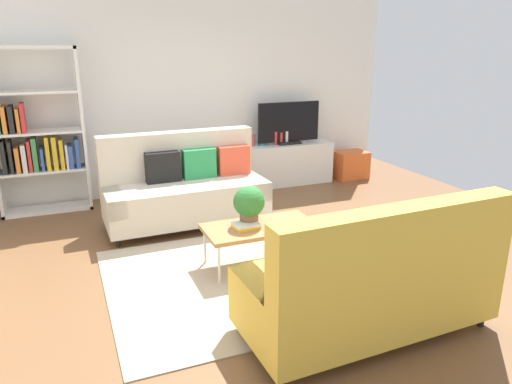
% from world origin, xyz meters
% --- Properties ---
extents(ground_plane, '(7.68, 7.68, 0.00)m').
position_xyz_m(ground_plane, '(0.00, 0.00, 0.00)').
color(ground_plane, brown).
extents(wall_far, '(6.40, 0.12, 2.90)m').
position_xyz_m(wall_far, '(0.00, 2.80, 1.45)').
color(wall_far, white).
rests_on(wall_far, ground_plane).
extents(area_rug, '(2.90, 2.20, 0.01)m').
position_xyz_m(area_rug, '(-0.07, -0.29, 0.01)').
color(area_rug, tan).
rests_on(area_rug, ground_plane).
extents(couch_beige, '(1.92, 0.88, 1.10)m').
position_xyz_m(couch_beige, '(-0.41, 1.33, 0.45)').
color(couch_beige, beige).
rests_on(couch_beige, ground_plane).
extents(couch_green, '(1.92, 0.90, 1.10)m').
position_xyz_m(couch_green, '(0.27, -1.52, 0.44)').
color(couch_green, gold).
rests_on(couch_green, ground_plane).
extents(coffee_table, '(1.10, 0.56, 0.42)m').
position_xyz_m(coffee_table, '(-0.02, -0.09, 0.39)').
color(coffee_table, '#9E7042').
rests_on(coffee_table, ground_plane).
extents(tv_console, '(1.40, 0.44, 0.64)m').
position_xyz_m(tv_console, '(1.52, 2.46, 0.32)').
color(tv_console, silver).
rests_on(tv_console, ground_plane).
extents(tv, '(1.00, 0.20, 0.64)m').
position_xyz_m(tv, '(1.52, 2.44, 0.95)').
color(tv, black).
rests_on(tv, tv_console).
extents(bookshelf, '(1.10, 0.36, 2.10)m').
position_xyz_m(bookshelf, '(-2.01, 2.48, 0.98)').
color(bookshelf, white).
rests_on(bookshelf, ground_plane).
extents(storage_trunk, '(0.52, 0.40, 0.44)m').
position_xyz_m(storage_trunk, '(2.62, 2.36, 0.22)').
color(storage_trunk, orange).
rests_on(storage_trunk, ground_plane).
extents(potted_plant, '(0.31, 0.31, 0.39)m').
position_xyz_m(potted_plant, '(-0.11, -0.03, 0.64)').
color(potted_plant, brown).
rests_on(potted_plant, coffee_table).
extents(table_book_0, '(0.26, 0.21, 0.03)m').
position_xyz_m(table_book_0, '(-0.17, -0.11, 0.43)').
color(table_book_0, gold).
rests_on(table_book_0, coffee_table).
extents(table_book_1, '(0.25, 0.19, 0.02)m').
position_xyz_m(table_book_1, '(-0.17, -0.11, 0.46)').
color(table_book_1, silver).
rests_on(table_book_1, table_book_0).
extents(vase_0, '(0.10, 0.10, 0.17)m').
position_xyz_m(vase_0, '(0.94, 2.51, 0.73)').
color(vase_0, '#B24C4C').
rests_on(vase_0, tv_console).
extents(vase_1, '(0.13, 0.13, 0.15)m').
position_xyz_m(vase_1, '(1.10, 2.51, 0.71)').
color(vase_1, '#33B29E').
rests_on(vase_1, tv_console).
extents(bottle_0, '(0.04, 0.04, 0.21)m').
position_xyz_m(bottle_0, '(1.29, 2.42, 0.74)').
color(bottle_0, red).
rests_on(bottle_0, tv_console).
extents(bottle_1, '(0.04, 0.04, 0.19)m').
position_xyz_m(bottle_1, '(1.39, 2.42, 0.73)').
color(bottle_1, red).
rests_on(bottle_1, tv_console).
extents(bottle_2, '(0.04, 0.04, 0.20)m').
position_xyz_m(bottle_2, '(1.48, 2.42, 0.74)').
color(bottle_2, silver).
rests_on(bottle_2, tv_console).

